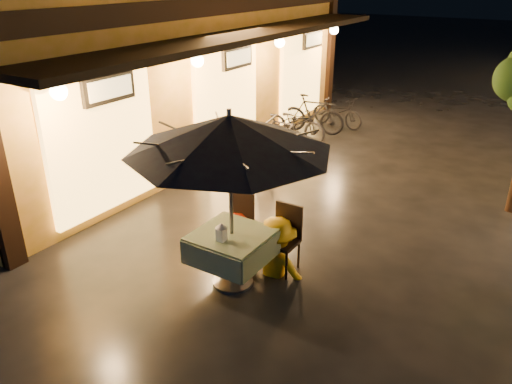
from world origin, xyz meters
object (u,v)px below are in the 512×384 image
Objects in this scene: person_orange at (236,215)px; cafe_table at (232,246)px; table_lantern at (221,231)px; bicycle_0 at (248,155)px; person_yellow at (277,220)px; patio_umbrella at (229,134)px.

cafe_table is at bearing 129.21° from person_orange.
table_lantern is 0.14× the size of bicycle_0.
person_orange is at bearing 112.24° from table_lantern.
person_orange reaches higher than cafe_table.
person_orange is 0.68m from person_yellow.
patio_umbrella is at bearing -131.28° from bicycle_0.
table_lantern is (0.00, -0.23, -1.23)m from patio_umbrella.
cafe_table is 1.56m from patio_umbrella.
person_yellow is (0.35, 0.58, 0.23)m from cafe_table.
cafe_table is at bearing 51.34° from person_yellow.
bicycle_0 is (-1.99, 3.65, -0.46)m from table_lantern.
cafe_table is 0.72m from person_yellow.
bicycle_0 is (-1.66, 2.85, -0.26)m from person_orange.
cafe_table is 0.38× the size of patio_umbrella.
bicycle_0 is at bearing -58.11° from person_yellow.
cafe_table is at bearing -131.28° from bicycle_0.
person_yellow is (0.35, 0.81, -0.10)m from table_lantern.
person_yellow is at bearing -170.15° from person_orange.
cafe_table is 3.96× the size of table_lantern.
cafe_table is at bearing 90.00° from table_lantern.
person_yellow is (0.35, 0.58, -1.33)m from patio_umbrella.
bicycle_0 is at bearing 120.18° from patio_umbrella.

